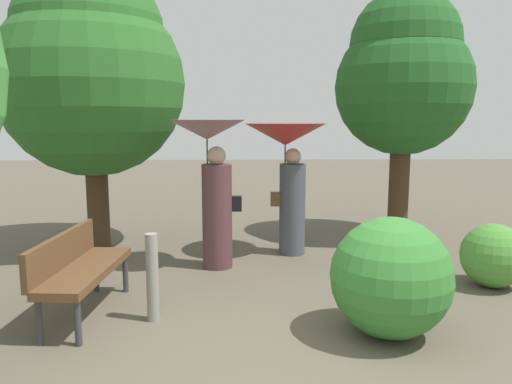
% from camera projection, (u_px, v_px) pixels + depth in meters
% --- Properties ---
extents(person_left, '(0.99, 0.99, 1.94)m').
position_uv_depth(person_left, '(212.00, 170.00, 6.32)').
color(person_left, '#563338').
rests_on(person_left, ground).
extents(person_right, '(1.14, 1.14, 1.89)m').
position_uv_depth(person_right, '(288.00, 159.00, 6.95)').
color(person_right, '#474C56').
rests_on(person_right, ground).
extents(park_bench, '(0.61, 1.53, 0.83)m').
position_uv_depth(park_bench, '(78.00, 266.00, 4.86)').
color(park_bench, '#38383D').
rests_on(park_bench, ground).
extents(tree_near_right, '(2.17, 2.17, 3.98)m').
position_uv_depth(tree_near_right, '(404.00, 74.00, 7.79)').
color(tree_near_right, '#42301E').
rests_on(tree_near_right, ground).
extents(tree_mid_left, '(2.73, 2.73, 4.21)m').
position_uv_depth(tree_mid_left, '(91.00, 69.00, 7.16)').
color(tree_mid_left, '#42301E').
rests_on(tree_mid_left, ground).
extents(bush_path_left, '(1.09, 1.09, 1.09)m').
position_uv_depth(bush_path_left, '(391.00, 277.00, 4.39)').
color(bush_path_left, '#387F33').
rests_on(bush_path_left, ground).
extents(bush_path_right, '(0.75, 0.75, 0.75)m').
position_uv_depth(bush_path_right, '(494.00, 256.00, 5.70)').
color(bush_path_right, '#4C9338').
rests_on(bush_path_right, ground).
extents(path_marker_post, '(0.12, 0.12, 0.87)m').
position_uv_depth(path_marker_post, '(152.00, 277.00, 4.73)').
color(path_marker_post, gray).
rests_on(path_marker_post, ground).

